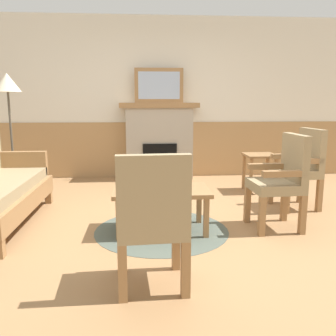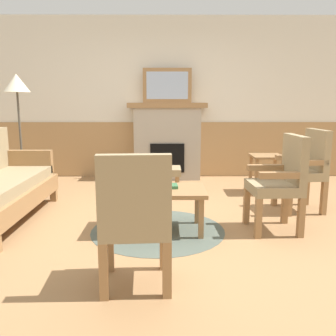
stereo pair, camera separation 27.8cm
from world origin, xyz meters
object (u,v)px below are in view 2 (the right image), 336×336
Objects in this scene: armchair_near_fireplace at (306,166)px; coffee_table at (158,194)px; framed_picture at (167,85)px; side_table at (266,163)px; armchair_front_left at (135,215)px; fireplace at (167,140)px; floor_lamp_by_couch at (17,91)px; footstool at (167,173)px; book_on_table at (169,186)px; armchair_by_window_left at (281,179)px.

coffee_table is at bearing -158.09° from armchair_near_fireplace.
framed_picture is 2.07m from side_table.
armchair_front_left is (-0.24, -3.72, -1.02)m from framed_picture.
floor_lamp_by_couch is at bearing -156.15° from fireplace.
fireplace is at bearing 144.84° from side_table.
coffee_table is at bearing -93.45° from footstool.
footstool is 1.91m from armchair_near_fireplace.
framed_picture reaches higher than book_on_table.
framed_picture is 2.97m from armchair_by_window_left.
footstool is (-0.01, -0.93, -1.28)m from framed_picture.
floor_lamp_by_couch reaches higher than armchair_near_fireplace.
side_table reaches higher than book_on_table.
armchair_front_left is at bearing -94.66° from footstool.
coffee_table is 0.15m from book_on_table.
armchair_front_left is at bearing -121.29° from side_table.
armchair_front_left reaches higher than side_table.
coffee_table is at bearing -39.23° from floor_lamp_by_couch.
side_table is at bearing 105.51° from armchair_near_fireplace.
footstool is at bearing -90.59° from framed_picture.
framed_picture is 2.00× the size of footstool.
armchair_by_window_left is at bearing -65.98° from framed_picture.
book_on_table is 0.31× the size of side_table.
fireplace is at bearing 86.36° from armchair_front_left.
armchair_near_fireplace is at bearing 44.75° from armchair_front_left.
armchair_by_window_left reaches higher than book_on_table.
fireplace is 0.91m from framed_picture.
armchair_near_fireplace is 0.58× the size of floor_lamp_by_couch.
framed_picture is 0.82× the size of armchair_near_fireplace.
armchair_near_fireplace is 0.87m from armchair_by_window_left.
coffee_table is 0.98× the size of armchair_by_window_left.
book_on_table is 0.17× the size of armchair_front_left.
book_on_table is (0.01, -2.50, -1.10)m from framed_picture.
book_on_table is 0.17× the size of armchair_by_window_left.
book_on_table reaches higher than coffee_table.
armchair_by_window_left reaches higher than coffee_table.
armchair_by_window_left is 1.00× the size of armchair_front_left.
framed_picture is at bearing 144.83° from side_table.
coffee_table is 2.40× the size of footstool.
floor_lamp_by_couch is (-1.99, 1.62, 1.06)m from coffee_table.
side_table reaches higher than coffee_table.
framed_picture is 2.81m from coffee_table.
framed_picture is 0.48× the size of floor_lamp_by_couch.
coffee_table is 1.25m from armchair_by_window_left.
footstool is at bearing 86.55° from coffee_table.
side_table is (-0.24, 0.85, -0.10)m from armchair_near_fireplace.
framed_picture is at bearing 23.86° from floor_lamp_by_couch.
framed_picture is (0.00, 0.00, 0.91)m from fireplace.
floor_lamp_by_couch is (-2.10, -0.93, 0.80)m from fireplace.
floor_lamp_by_couch is at bearing 153.39° from armchair_by_window_left.
armchair_by_window_left is 0.58× the size of floor_lamp_by_couch.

